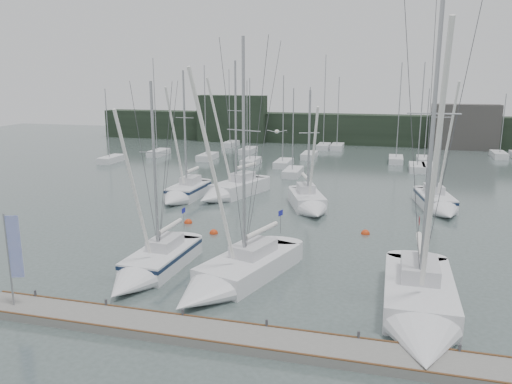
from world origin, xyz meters
TOP-DOWN VIEW (x-y plane):
  - ground at (0.00, 0.00)m, footprint 160.00×160.00m
  - dock at (0.00, -5.00)m, footprint 24.00×2.00m
  - far_treeline at (0.00, 62.00)m, footprint 90.00×4.00m
  - far_building_left at (-20.00, 60.00)m, footprint 12.00×3.00m
  - far_building_right at (18.00, 60.00)m, footprint 10.00×3.00m
  - mast_forest at (-0.89, 44.87)m, footprint 59.30×27.54m
  - sailboat_near_left at (-6.06, 0.58)m, footprint 2.96×8.86m
  - sailboat_near_center at (-1.26, 0.28)m, footprint 5.85×10.19m
  - sailboat_near_right at (8.63, -1.43)m, footprint 3.36×10.84m
  - sailboat_mid_a at (-11.39, 17.89)m, footprint 2.84×7.41m
  - sailboat_mid_b at (-7.61, 19.94)m, footprint 5.52×9.21m
  - sailboat_mid_c at (0.57, 17.15)m, footprint 4.81×7.65m
  - sailboat_mid_d at (11.17, 20.04)m, footprint 3.82×8.05m
  - buoy_a at (-5.22, 9.13)m, footprint 0.63×0.63m
  - buoy_b at (5.49, 11.89)m, footprint 0.64×0.64m
  - buoy_c at (-8.07, 11.16)m, footprint 0.64×0.64m
  - dock_banner at (-10.10, -5.12)m, footprint 0.67×0.27m
  - seagull at (0.71, 3.44)m, footprint 1.13×0.52m

SIDE VIEW (x-z plane):
  - ground at x=0.00m, z-range 0.00..0.00m
  - buoy_a at x=-5.22m, z-range -0.32..0.32m
  - buoy_b at x=5.49m, z-range -0.32..0.32m
  - buoy_c at x=-8.07m, z-range -0.32..0.32m
  - dock at x=0.00m, z-range 0.00..0.40m
  - mast_forest at x=-0.89m, z-range -6.78..7.72m
  - sailboat_near_center at x=-1.26m, z-range -6.62..7.68m
  - sailboat_near_left at x=-6.06m, z-range -5.39..6.45m
  - sailboat_mid_c at x=0.57m, z-range -4.85..6.02m
  - sailboat_mid_d at x=11.17m, z-range -5.97..7.16m
  - sailboat_mid_a at x=-11.39m, z-range -5.65..6.89m
  - sailboat_mid_b at x=-7.61m, z-range -6.11..7.35m
  - sailboat_near_right at x=8.63m, z-range -7.48..8.72m
  - far_treeline at x=0.00m, z-range 0.00..5.00m
  - dock_banner at x=-10.10m, z-range 0.82..5.41m
  - far_building_right at x=18.00m, z-range 0.00..7.00m
  - far_building_left at x=-20.00m, z-range 0.00..8.00m
  - seagull at x=0.71m, z-range 8.09..8.31m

